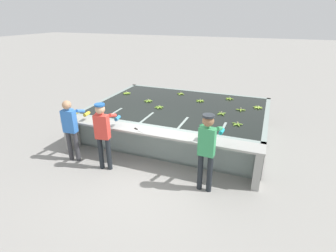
# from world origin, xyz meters

# --- Properties ---
(ground_plane) EXTENTS (80.00, 80.00, 0.00)m
(ground_plane) POSITION_xyz_m (0.00, 0.00, 0.00)
(ground_plane) COLOR gray
(ground_plane) RESTS_ON ground
(wash_tank) EXTENTS (4.98, 3.49, 0.89)m
(wash_tank) POSITION_xyz_m (0.00, 2.18, 0.44)
(wash_tank) COLOR gray
(wash_tank) RESTS_ON ground
(work_ledge) EXTENTS (4.98, 0.45, 0.89)m
(work_ledge) POSITION_xyz_m (0.00, 0.23, 0.65)
(work_ledge) COLOR #9E9E99
(work_ledge) RESTS_ON ground
(worker_0) EXTENTS (0.45, 0.72, 1.56)m
(worker_0) POSITION_xyz_m (-1.93, -0.25, 0.92)
(worker_0) COLOR #38383D
(worker_0) RESTS_ON ground
(worker_1) EXTENTS (0.47, 0.74, 1.61)m
(worker_1) POSITION_xyz_m (-0.98, -0.32, 0.97)
(worker_1) COLOR #1E2328
(worker_1) RESTS_ON ground
(worker_2) EXTENTS (0.43, 0.73, 1.67)m
(worker_2) POSITION_xyz_m (1.40, -0.28, 1.02)
(worker_2) COLOR #1E2328
(worker_2) RESTS_ON ground
(banana_bunch_floating_0) EXTENTS (0.28, 0.28, 0.08)m
(banana_bunch_floating_0) POSITION_xyz_m (1.72, 2.42, 0.91)
(banana_bunch_floating_0) COLOR #8CB738
(banana_bunch_floating_0) RESTS_ON wash_tank
(banana_bunch_floating_1) EXTENTS (0.28, 0.27, 0.08)m
(banana_bunch_floating_1) POSITION_xyz_m (0.45, 2.81, 0.91)
(banana_bunch_floating_1) COLOR #7FAD33
(banana_bunch_floating_1) RESTS_ON wash_tank
(banana_bunch_floating_2) EXTENTS (0.28, 0.28, 0.08)m
(banana_bunch_floating_2) POSITION_xyz_m (2.17, 2.80, 0.91)
(banana_bunch_floating_2) COLOR #9EC642
(banana_bunch_floating_2) RESTS_ON wash_tank
(banana_bunch_floating_3) EXTENTS (0.27, 0.28, 0.08)m
(banana_bunch_floating_3) POSITION_xyz_m (-0.50, 1.79, 0.91)
(banana_bunch_floating_3) COLOR #75A333
(banana_bunch_floating_3) RESTS_ON wash_tank
(banana_bunch_floating_4) EXTENTS (0.28, 0.28, 0.08)m
(banana_bunch_floating_4) POSITION_xyz_m (-2.10, 2.74, 0.91)
(banana_bunch_floating_4) COLOR #8CB738
(banana_bunch_floating_4) RESTS_ON wash_tank
(banana_bunch_floating_5) EXTENTS (0.28, 0.28, 0.08)m
(banana_bunch_floating_5) POSITION_xyz_m (-0.37, 3.33, 0.91)
(banana_bunch_floating_5) COLOR #8CB738
(banana_bunch_floating_5) RESTS_ON wash_tank
(banana_bunch_floating_6) EXTENTS (0.23, 0.23, 0.08)m
(banana_bunch_floating_6) POSITION_xyz_m (1.28, 1.91, 0.91)
(banana_bunch_floating_6) COLOR #75A333
(banana_bunch_floating_6) RESTS_ON wash_tank
(banana_bunch_floating_7) EXTENTS (0.28, 0.27, 0.08)m
(banana_bunch_floating_7) POSITION_xyz_m (1.78, 1.31, 0.91)
(banana_bunch_floating_7) COLOR #75A333
(banana_bunch_floating_7) RESTS_ON wash_tank
(banana_bunch_floating_8) EXTENTS (0.27, 0.28, 0.08)m
(banana_bunch_floating_8) POSITION_xyz_m (1.26, 3.35, 0.91)
(banana_bunch_floating_8) COLOR #7FAD33
(banana_bunch_floating_8) RESTS_ON wash_tank
(banana_bunch_floating_9) EXTENTS (0.27, 0.28, 0.08)m
(banana_bunch_floating_9) POSITION_xyz_m (-1.05, 2.22, 0.91)
(banana_bunch_floating_9) COLOR #75A333
(banana_bunch_floating_9) RESTS_ON wash_tank
(knife_0) EXTENTS (0.33, 0.18, 0.02)m
(knife_0) POSITION_xyz_m (-0.35, 0.15, 0.90)
(knife_0) COLOR silver
(knife_0) RESTS_ON work_ledge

